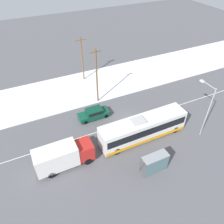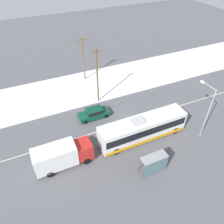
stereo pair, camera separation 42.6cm
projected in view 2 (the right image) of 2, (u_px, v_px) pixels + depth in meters
ground_plane at (129, 122)px, 32.21m from camera, size 120.00×120.00×0.00m
snow_lot at (100, 83)px, 40.28m from camera, size 80.00×10.58×0.12m
lane_marking_center at (129, 122)px, 32.21m from camera, size 60.00×0.12×0.00m
city_bus at (143, 129)px, 28.66m from camera, size 11.97×2.57×3.42m
box_truck at (62, 155)px, 25.17m from camera, size 6.77×2.30×3.12m
sedan_car at (94, 113)px, 32.43m from camera, size 4.57×1.80×1.57m
pedestrian_at_stop at (147, 160)px, 25.50m from camera, size 0.58×0.26×1.60m
bus_shelter at (155, 163)px, 24.37m from camera, size 3.10×1.20×2.40m
streetlamp at (207, 106)px, 27.32m from camera, size 0.36×2.58×7.57m
utility_pole_roadside at (97, 76)px, 33.13m from camera, size 1.80×0.24×9.14m
utility_pole_snowlot at (83, 59)px, 38.84m from camera, size 1.80×0.24×8.14m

